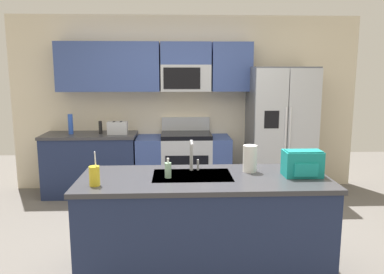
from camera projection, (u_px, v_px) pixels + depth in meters
The scene contains 14 objects.
ground_plane at pixel (192, 247), 3.94m from camera, with size 9.00×9.00×0.00m, color #66605B.
kitchen_wall_unit at pixel (177, 92), 5.73m from camera, with size 5.20×0.43×2.60m.
back_counter at pixel (91, 164), 5.57m from camera, with size 1.33×0.63×0.90m.
range_oven at pixel (184, 164), 5.63m from camera, with size 1.36×0.61×1.10m.
refrigerator at pixel (280, 131), 5.54m from camera, with size 0.90×0.76×1.85m.
island_counter at pixel (204, 226), 3.34m from camera, with size 2.13×0.86×0.90m.
toaster at pixel (118, 128), 5.45m from camera, with size 0.28×0.16×0.18m.
pepper_mill at pixel (100, 127), 5.48m from camera, with size 0.05×0.05×0.18m, color black.
bottle_blue at pixel (71, 124), 5.45m from camera, with size 0.07×0.07×0.29m, color blue.
sink_faucet at pixel (192, 153), 3.42m from camera, with size 0.08×0.21×0.28m.
drink_cup_yellow at pixel (94, 176), 3.00m from camera, with size 0.08×0.08×0.28m.
soap_dispenser at pixel (168, 170), 3.22m from camera, with size 0.06×0.06×0.17m.
paper_towel_roll at pixel (250, 159), 3.41m from camera, with size 0.12×0.12×0.24m, color white.
backpack at pixel (302, 163), 3.27m from camera, with size 0.32×0.22×0.23m.
Camera 1 is at (-0.17, -3.68, 1.80)m, focal length 35.71 mm.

